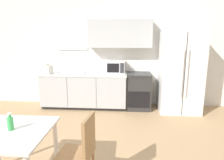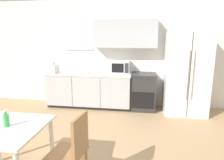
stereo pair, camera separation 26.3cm
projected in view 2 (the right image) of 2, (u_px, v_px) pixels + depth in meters
The scene contains 12 objects.
ground_plane at pixel (84, 152), 3.17m from camera, with size 12.00×12.00×0.00m, color tan.
wall_back at pixel (111, 51), 5.15m from camera, with size 12.00×0.38×2.70m.
kitchen_counter at pixel (90, 90), 5.13m from camera, with size 2.14×0.65×0.88m.
oven_range at pixel (143, 92), 4.95m from camera, with size 0.59×0.61×0.90m.
refrigerator at pixel (186, 73), 4.62m from camera, with size 0.94×0.80×1.91m.
kitchen_sink at pixel (77, 72), 5.09m from camera, with size 0.69×0.39×0.22m.
microwave at pixel (121, 67), 5.01m from camera, with size 0.46×0.33×0.31m.
coffee_mug at pixel (102, 73), 4.81m from camera, with size 0.11×0.08×0.08m.
grocery_bag_0 at pixel (53, 68), 5.02m from camera, with size 0.26×0.23×0.31m.
dining_table at pixel (4, 136), 2.38m from camera, with size 0.95×0.88×0.75m.
dining_chair_side at pixel (74, 147), 2.33m from camera, with size 0.45×0.45×0.93m.
drink_bottle at pixel (6, 120), 2.35m from camera, with size 0.07×0.07×0.20m.
Camera 2 is at (0.86, -2.75, 1.79)m, focal length 32.00 mm.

